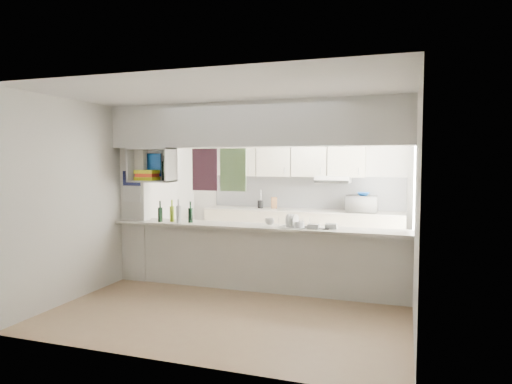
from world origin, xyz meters
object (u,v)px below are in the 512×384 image
at_px(microwave, 362,204).
at_px(dish_rack, 294,222).
at_px(bowl, 364,194).
at_px(wine_bottles, 175,214).

bearing_deg(microwave, dish_rack, 71.65).
xyz_separation_m(bowl, dish_rack, (-0.71, -2.12, -0.24)).
bearing_deg(bowl, microwave, -147.41).
xyz_separation_m(microwave, bowl, (0.03, 0.02, 0.17)).
bearing_deg(wine_bottles, dish_rack, 1.10).
height_order(microwave, dish_rack, microwave).
distance_m(microwave, dish_rack, 2.22).
bearing_deg(bowl, dish_rack, -108.54).
height_order(dish_rack, wine_bottles, wine_bottles).
height_order(bowl, wine_bottles, bowl).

